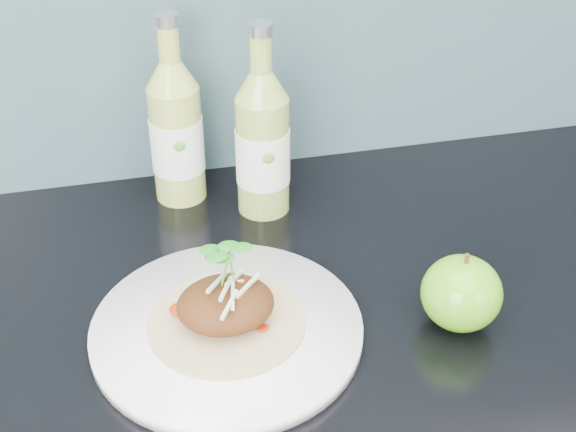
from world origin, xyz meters
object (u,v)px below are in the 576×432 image
dinner_plate (227,330)px  green_apple (461,293)px  cider_bottle_right (263,143)px  cider_bottle_left (176,132)px

dinner_plate → green_apple: size_ratio=3.78×
dinner_plate → cider_bottle_right: size_ratio=1.37×
green_apple → cider_bottle_right: size_ratio=0.36×
dinner_plate → cider_bottle_left: size_ratio=1.37×
dinner_plate → cider_bottle_right: bearing=69.1°
green_apple → cider_bottle_left: size_ratio=0.36×
green_apple → cider_bottle_right: 0.31m
cider_bottle_left → cider_bottle_right: size_ratio=1.00×
dinner_plate → green_apple: bearing=-8.5°
dinner_plate → cider_bottle_right: (0.09, 0.23, 0.09)m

